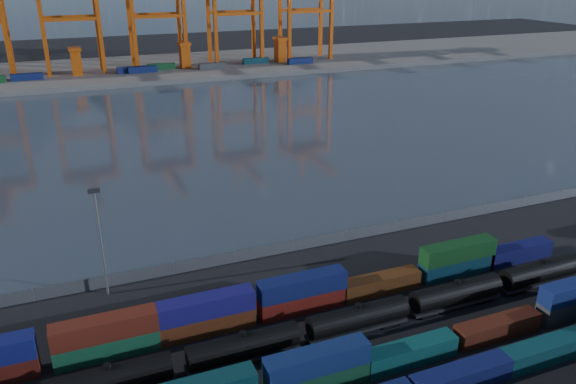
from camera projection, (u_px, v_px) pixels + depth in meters
name	position (u px, v px, depth m)	size (l,w,h in m)	color
ground	(378.00, 350.00, 70.09)	(700.00, 700.00, 0.00)	black
harbor_water	(189.00, 132.00, 160.17)	(700.00, 700.00, 0.00)	#323C48
far_quay	(136.00, 69.00, 249.87)	(700.00, 70.00, 2.00)	#514F4C
container_row_south	(445.00, 376.00, 62.33)	(140.47, 2.55, 5.44)	#3A3B3E
container_row_mid	(424.00, 343.00, 67.88)	(141.08, 2.48, 5.29)	#3F4244
container_row_north	(251.00, 308.00, 74.73)	(142.54, 2.55, 5.44)	#0F144D
tanker_string	(303.00, 332.00, 69.90)	(91.68, 3.05, 4.36)	black
waterfront_fence	(292.00, 246.00, 93.73)	(160.12, 0.12, 2.20)	#595B5E
yard_light_mast	(100.00, 237.00, 78.45)	(1.60, 0.40, 16.60)	slate
quay_containers	(114.00, 71.00, 232.71)	(172.58, 10.99, 2.60)	navy
straddle_carriers	(132.00, 57.00, 237.85)	(140.00, 7.00, 11.10)	#C34C0D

